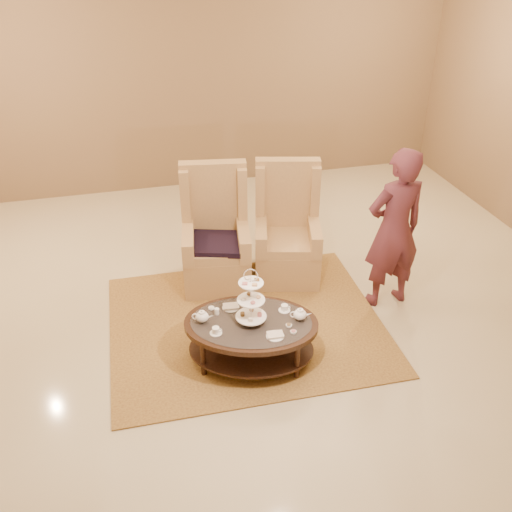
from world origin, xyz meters
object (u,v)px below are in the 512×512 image
object	(u,v)px
tea_table	(251,329)
armchair_right	(287,239)
person	(394,230)
armchair_left	(216,244)

from	to	relation	value
tea_table	armchair_right	distance (m)	1.67
armchair_right	person	distance (m)	1.32
tea_table	armchair_right	world-z (taller)	armchair_right
person	tea_table	bearing A→B (deg)	14.63
tea_table	armchair_left	bearing A→B (deg)	108.42
tea_table	armchair_left	world-z (taller)	armchair_left
tea_table	person	bearing A→B (deg)	36.53
tea_table	armchair_left	distance (m)	1.53
tea_table	armchair_right	xyz separation A→B (m)	(0.80, 1.46, 0.07)
armchair_left	person	distance (m)	2.02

